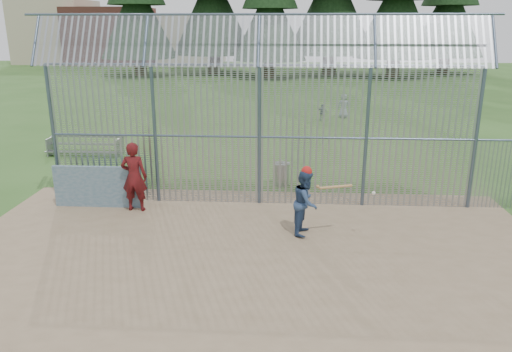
# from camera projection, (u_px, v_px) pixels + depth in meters

# --- Properties ---
(ground) EXTENTS (120.00, 120.00, 0.00)m
(ground) POSITION_uv_depth(u_px,v_px,m) (251.00, 256.00, 11.37)
(ground) COLOR #2D511E
(ground) RESTS_ON ground
(dirt_infield) EXTENTS (14.00, 10.00, 0.02)m
(dirt_infield) POSITION_uv_depth(u_px,v_px,m) (249.00, 266.00, 10.89)
(dirt_infield) COLOR #756047
(dirt_infield) RESTS_ON ground
(dugout_wall) EXTENTS (2.50, 0.12, 1.20)m
(dugout_wall) POSITION_uv_depth(u_px,v_px,m) (97.00, 187.00, 14.23)
(dugout_wall) COLOR #38566B
(dugout_wall) RESTS_ON dirt_infield
(batter) EXTENTS (0.79, 0.92, 1.64)m
(batter) POSITION_uv_depth(u_px,v_px,m) (306.00, 202.00, 12.34)
(batter) COLOR navy
(batter) RESTS_ON dirt_infield
(onlooker) EXTENTS (0.72, 0.48, 1.97)m
(onlooker) POSITION_uv_depth(u_px,v_px,m) (134.00, 177.00, 13.85)
(onlooker) COLOR maroon
(onlooker) RESTS_ON dirt_infield
(bg_kid_standing) EXTENTS (0.68, 0.45, 1.37)m
(bg_kid_standing) POSITION_uv_depth(u_px,v_px,m) (344.00, 106.00, 27.80)
(bg_kid_standing) COLOR gray
(bg_kid_standing) RESTS_ON ground
(bg_kid_seated) EXTENTS (0.60, 0.39, 0.94)m
(bg_kid_seated) POSITION_uv_depth(u_px,v_px,m) (322.00, 113.00, 26.91)
(bg_kid_seated) COLOR slate
(bg_kid_seated) RESTS_ON ground
(batting_gear) EXTENTS (1.78, 0.45, 0.62)m
(batting_gear) POSITION_uv_depth(u_px,v_px,m) (314.00, 175.00, 12.08)
(batting_gear) COLOR #AE1A17
(batting_gear) RESTS_ON ground
(trash_can) EXTENTS (0.56, 0.56, 0.82)m
(trash_can) POSITION_uv_depth(u_px,v_px,m) (281.00, 174.00, 16.27)
(trash_can) COLOR gray
(trash_can) RESTS_ON ground
(bleacher) EXTENTS (3.00, 0.95, 0.72)m
(bleacher) POSITION_uv_depth(u_px,v_px,m) (86.00, 145.00, 20.03)
(bleacher) COLOR slate
(bleacher) RESTS_ON ground
(backstop_fence) EXTENTS (20.09, 0.81, 5.30)m
(backstop_fence) POSITION_uv_depth(u_px,v_px,m) (324.00, 126.00, 13.85)
(backstop_fence) COLOR #47566B
(backstop_fence) RESTS_ON ground
(distant_buildings) EXTENTS (26.50, 10.50, 8.00)m
(distant_buildings) POSITION_uv_depth(u_px,v_px,m) (106.00, 35.00, 65.60)
(distant_buildings) COLOR brown
(distant_buildings) RESTS_ON ground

